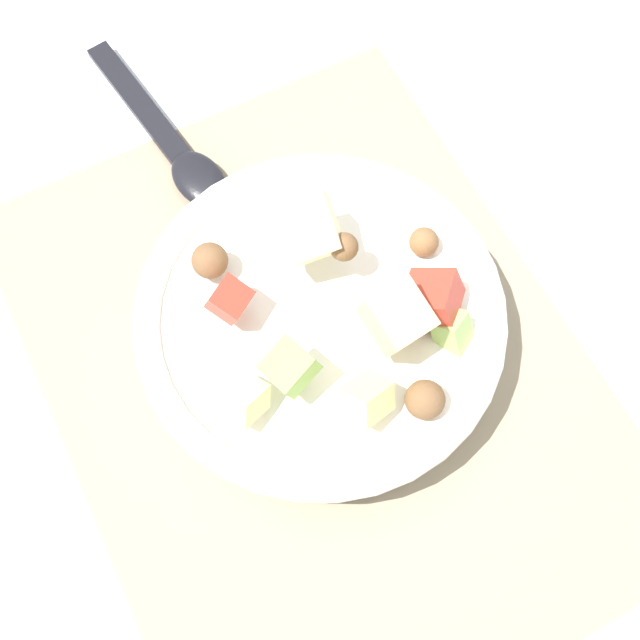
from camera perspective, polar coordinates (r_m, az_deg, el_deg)
name	(u,v)px	position (r m, az deg, el deg)	size (l,w,h in m)	color
ground_plane	(317,373)	(0.59, -0.22, -3.70)	(2.40, 2.40, 0.00)	silver
placemat	(317,372)	(0.58, -0.22, -3.61)	(0.47, 0.36, 0.01)	gray
salad_bowl	(321,323)	(0.56, 0.10, -0.19)	(0.25, 0.25, 0.11)	white
serving_spoon	(176,150)	(0.67, -9.90, 11.49)	(0.19, 0.05, 0.01)	black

